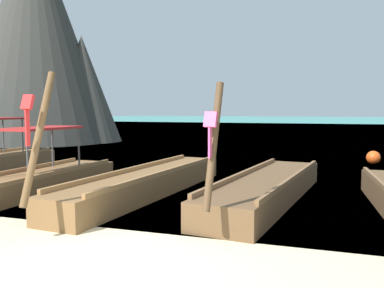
# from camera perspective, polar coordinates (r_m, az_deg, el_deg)

# --- Properties ---
(ground) EXTENTS (120.00, 120.00, 0.00)m
(ground) POSITION_cam_1_polar(r_m,az_deg,el_deg) (5.74, -12.85, -17.01)
(ground) COLOR beige
(sea_water) EXTENTS (120.00, 120.00, 0.00)m
(sea_water) POSITION_cam_1_polar(r_m,az_deg,el_deg) (66.45, 16.15, 2.80)
(sea_water) COLOR #2DB29E
(sea_water) RESTS_ON ground
(longtail_boat_turquoise_ribbon) EXTENTS (1.35, 7.17, 2.51)m
(longtail_boat_turquoise_ribbon) POSITION_cam_1_polar(r_m,az_deg,el_deg) (10.86, -22.88, -5.19)
(longtail_boat_turquoise_ribbon) COLOR brown
(longtail_boat_turquoise_ribbon) RESTS_ON ground
(longtail_boat_red_ribbon) EXTENTS (1.67, 7.55, 2.77)m
(longtail_boat_red_ribbon) POSITION_cam_1_polar(r_m,az_deg,el_deg) (10.33, -6.18, -5.37)
(longtail_boat_red_ribbon) COLOR brown
(longtail_boat_red_ribbon) RESTS_ON ground
(longtail_boat_pink_ribbon) EXTENTS (2.04, 6.80, 2.57)m
(longtail_boat_pink_ribbon) POSITION_cam_1_polar(r_m,az_deg,el_deg) (9.75, 10.33, -6.09)
(longtail_boat_pink_ribbon) COLOR brown
(longtail_boat_pink_ribbon) RESTS_ON ground
(karst_rock) EXTENTS (10.35, 9.97, 14.66)m
(karst_rock) POSITION_cam_1_polar(r_m,az_deg,el_deg) (29.39, -20.33, 13.78)
(karst_rock) COLOR #383833
(karst_rock) RESTS_ON ground
(mooring_buoy_near) EXTENTS (0.52, 0.52, 0.52)m
(mooring_buoy_near) POSITION_cam_1_polar(r_m,az_deg,el_deg) (17.33, 23.81, -1.74)
(mooring_buoy_near) COLOR #EA5119
(mooring_buoy_near) RESTS_ON sea_water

